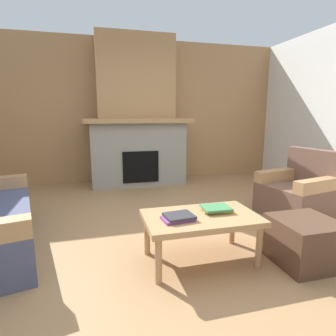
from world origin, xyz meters
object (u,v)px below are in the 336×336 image
(coffee_table, at_px, (201,221))
(ottoman, at_px, (305,241))
(fireplace, at_px, (137,122))
(armchair, at_px, (299,193))

(coffee_table, distance_m, ottoman, 0.93)
(ottoman, bearing_deg, fireplace, 106.56)
(fireplace, distance_m, armchair, 3.00)
(fireplace, relative_size, ottoman, 5.19)
(coffee_table, bearing_deg, armchair, 25.02)
(fireplace, xyz_separation_m, armchair, (1.78, -2.25, -0.87))
(fireplace, bearing_deg, armchair, -51.60)
(fireplace, xyz_separation_m, coffee_table, (0.10, -3.03, -0.79))
(fireplace, relative_size, armchair, 3.01)
(armchair, bearing_deg, ottoman, -127.32)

